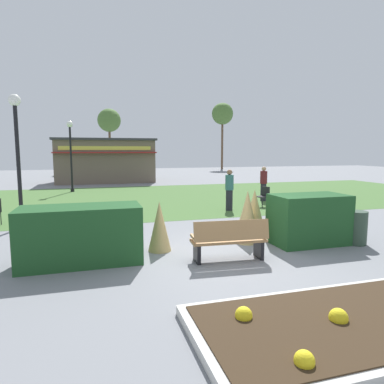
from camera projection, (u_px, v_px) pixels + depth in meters
The scene contains 20 objects.
ground_plane at pixel (224, 257), 7.83m from camera, with size 80.00×80.00×0.00m, color slate.
lawn_patch at pixel (151, 198), 17.62m from camera, with size 36.00×12.00×0.01m, color #446B33.
flower_bed at pixel (340, 324), 4.64m from camera, with size 4.13×2.18×0.32m.
park_bench at pixel (230, 240), 7.53m from camera, with size 1.73×0.64×0.95m.
hedge_left at pixel (81, 235), 7.38m from camera, with size 2.56×1.10×1.26m, color #1E4C23.
hedge_right at pixel (309, 219), 8.93m from camera, with size 1.95×1.10×1.31m, color #1E4C23.
ornamental_grass_behind_left at pixel (246, 217), 9.85m from camera, with size 0.69×0.69×1.06m, color tan.
ornamental_grass_behind_right at pixel (160, 226), 8.29m from camera, with size 0.57×0.57×1.23m, color tan.
ornamental_grass_behind_center at pixel (254, 214), 9.45m from camera, with size 0.74×0.74×1.39m, color tan.
ornamental_grass_behind_far at pixel (247, 217), 9.06m from camera, with size 0.71×0.71×1.40m, color tan.
lamppost_mid at pixel (17, 145), 10.54m from camera, with size 0.36×0.36×4.18m.
lamppost_far at pixel (71, 148), 20.03m from camera, with size 0.36×0.36×4.18m.
trash_bin at pixel (357, 228), 8.89m from camera, with size 0.52×0.52×0.88m, color #2D4233.
food_kiosk at pixel (105, 160), 26.49m from camera, with size 7.57×4.15×3.38m.
cafe_chair_west at pixel (264, 195), 14.85m from camera, with size 0.55×0.55×0.89m.
person_strolling at pixel (264, 183), 16.55m from camera, with size 0.34×0.34×1.69m.
person_standing at pixel (229, 190), 13.90m from camera, with size 0.34×0.34×1.69m.
parked_car_west_slot at pixel (78, 169), 33.53m from camera, with size 4.29×2.23×1.20m.
tree_left_bg at pixel (222, 114), 44.36m from camera, with size 2.80×2.80×8.67m.
tree_right_bg at pixel (109, 121), 41.25m from camera, with size 2.80×2.80×7.54m.
Camera 1 is at (-2.84, -7.08, 2.46)m, focal length 31.66 mm.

